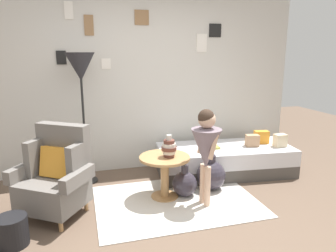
# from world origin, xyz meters

# --- Properties ---
(ground_plane) EXTENTS (12.00, 12.00, 0.00)m
(ground_plane) POSITION_xyz_m (0.00, 0.00, 0.00)
(ground_plane) COLOR brown
(gallery_wall) EXTENTS (4.80, 0.12, 2.60)m
(gallery_wall) POSITION_xyz_m (0.00, 1.95, 1.30)
(gallery_wall) COLOR beige
(gallery_wall) RESTS_ON ground
(rug) EXTENTS (1.87, 1.32, 0.01)m
(rug) POSITION_xyz_m (0.17, 0.65, 0.01)
(rug) COLOR silver
(rug) RESTS_ON ground
(armchair) EXTENTS (0.90, 0.85, 0.97)m
(armchair) POSITION_xyz_m (-1.15, 0.74, 0.44)
(armchair) COLOR tan
(armchair) RESTS_ON ground
(daybed) EXTENTS (1.97, 0.98, 0.40)m
(daybed) POSITION_xyz_m (1.11, 1.32, 0.20)
(daybed) COLOR #4C4742
(daybed) RESTS_ON ground
(pillow_head) EXTENTS (0.17, 0.12, 0.18)m
(pillow_head) POSITION_xyz_m (1.86, 1.12, 0.49)
(pillow_head) COLOR beige
(pillow_head) RESTS_ON daybed
(pillow_mid) EXTENTS (0.23, 0.16, 0.18)m
(pillow_mid) POSITION_xyz_m (1.70, 1.35, 0.49)
(pillow_mid) COLOR orange
(pillow_mid) RESTS_ON daybed
(pillow_back) EXTENTS (0.20, 0.16, 0.17)m
(pillow_back) POSITION_xyz_m (1.49, 1.24, 0.48)
(pillow_back) COLOR tan
(pillow_back) RESTS_ON daybed
(side_table) EXTENTS (0.60, 0.60, 0.52)m
(side_table) POSITION_xyz_m (0.07, 0.80, 0.38)
(side_table) COLOR tan
(side_table) RESTS_ON ground
(vase_striped) EXTENTS (0.18, 0.18, 0.27)m
(vase_striped) POSITION_xyz_m (0.11, 0.77, 0.63)
(vase_striped) COLOR brown
(vase_striped) RESTS_ON side_table
(floor_lamp) EXTENTS (0.37, 0.37, 1.72)m
(floor_lamp) POSITION_xyz_m (-0.82, 1.55, 1.47)
(floor_lamp) COLOR black
(floor_lamp) RESTS_ON ground
(person_child) EXTENTS (0.34, 0.34, 1.12)m
(person_child) POSITION_xyz_m (0.46, 0.49, 0.72)
(person_child) COLOR #D8AD8E
(person_child) RESTS_ON ground
(book_on_daybed) EXTENTS (0.23, 0.17, 0.03)m
(book_on_daybed) POSITION_xyz_m (0.88, 1.31, 0.42)
(book_on_daybed) COLOR #A59E47
(book_on_daybed) RESTS_ON daybed
(demijohn_near) EXTENTS (0.31, 0.31, 0.39)m
(demijohn_near) POSITION_xyz_m (0.31, 0.77, 0.16)
(demijohn_near) COLOR #332D38
(demijohn_near) RESTS_ON ground
(demijohn_far) EXTENTS (0.37, 0.37, 0.46)m
(demijohn_far) POSITION_xyz_m (0.70, 0.87, 0.19)
(demijohn_far) COLOR #332D38
(demijohn_far) RESTS_ON ground
(magazine_basket) EXTENTS (0.28, 0.28, 0.28)m
(magazine_basket) POSITION_xyz_m (-1.52, 0.24, 0.14)
(magazine_basket) COLOR black
(magazine_basket) RESTS_ON ground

